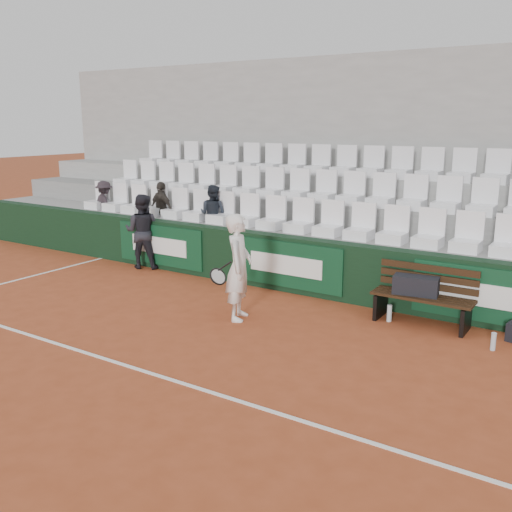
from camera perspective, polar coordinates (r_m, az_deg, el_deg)
The scene contains 19 objects.
ground at distance 7.30m, azimuth -11.06°, elevation -11.28°, with size 80.00×80.00×0.00m, color #A44625.
court_baseline at distance 7.29m, azimuth -11.07°, elevation -11.25°, with size 18.00×0.06×0.01m, color white.
back_barrier at distance 10.17m, azimuth 4.80°, elevation -0.99°, with size 18.00×0.34×1.00m.
grandstand_tier_front at distance 10.75m, azimuth 6.07°, elevation -0.24°, with size 18.00×0.95×1.00m, color gray.
grandstand_tier_mid at distance 11.54m, azimuth 8.24°, elevation 1.78°, with size 18.00×0.95×1.45m, color gray.
grandstand_tier_back at distance 12.35m, azimuth 10.13°, elevation 3.53°, with size 18.00×0.95×1.90m, color #969694.
grandstand_rear_wall at distance 12.78m, azimuth 11.47°, elevation 9.45°, with size 18.00×0.30×4.40m, color #959592.
seat_row_front at distance 10.43m, azimuth 5.74°, elevation 3.92°, with size 11.90×0.44×0.63m, color white.
seat_row_mid at distance 11.22m, azimuth 8.04°, elevation 6.84°, with size 11.90×0.44×0.63m, color white.
seat_row_back at distance 12.04m, azimuth 10.05°, elevation 9.36°, with size 11.90×0.44×0.63m, color silver.
bench_left at distance 9.00m, azimuth 16.23°, elevation -5.23°, with size 1.50×0.56×0.45m, color black.
sports_bag_left at distance 8.94m, azimuth 15.69°, elevation -2.85°, with size 0.66×0.28×0.28m, color black.
water_bottle_near at distance 9.04m, azimuth 13.19°, elevation -5.58°, with size 0.08×0.08×0.27m, color silver.
water_bottle_far at distance 8.37m, azimuth 22.64°, elevation -7.90°, with size 0.07×0.07×0.25m, color #AFBEC7.
tennis_player at distance 8.74m, azimuth -1.74°, elevation -1.13°, with size 0.79×0.71×1.66m.
ball_kid at distance 12.09m, azimuth -11.28°, elevation 2.43°, with size 0.75×0.59×1.55m, color black.
spectator_a at distance 13.81m, azimuth -14.98°, elevation 6.84°, with size 0.72×0.41×1.11m, color black.
spectator_b at distance 12.55m, azimuth -9.48°, elevation 6.69°, with size 0.70×0.29×1.19m, color #2E2925.
spectator_c at distance 11.66m, azimuth -4.38°, elevation 6.37°, with size 0.59×0.46×1.20m, color black.
Camera 1 is at (4.68, -4.72, 3.01)m, focal length 40.00 mm.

